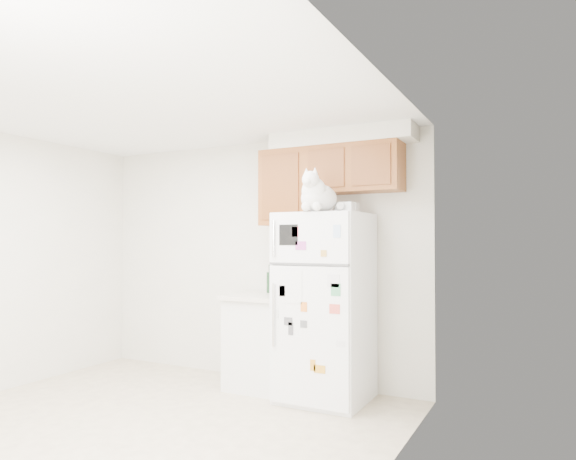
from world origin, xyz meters
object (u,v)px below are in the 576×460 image
Objects in this scene: cat at (318,196)px; bottle_green at (270,279)px; base_counter at (263,341)px; bottle_amber at (281,278)px; refrigerator at (325,306)px; storage_box_back at (349,208)px; storage_box_front at (345,207)px.

cat reaches higher than bottle_green.
base_counter is 0.64m from bottle_amber.
refrigerator is at bearing 99.53° from cat.
cat is at bearing -109.82° from storage_box_back.
bottle_amber is (-0.58, 0.24, 0.22)m from refrigerator.
base_counter is 0.62m from bottle_green.
storage_box_front is (0.23, -0.08, 0.89)m from refrigerator.
storage_box_back is at bearing 99.67° from storage_box_front.
storage_box_back reaches higher than bottle_green.
cat is 0.27m from storage_box_front.
storage_box_front is at bearing -21.41° from bottle_amber.
base_counter is 3.04× the size of bottle_amber.
refrigerator is at bearing -18.02° from bottle_green.
storage_box_back is 0.23m from storage_box_front.
refrigerator is 11.33× the size of storage_box_front.
bottle_amber is (0.13, 0.01, 0.01)m from bottle_green.
cat is 2.95× the size of storage_box_back.
bottle_green is (-0.88, 0.08, -0.69)m from storage_box_back.
storage_box_front reaches higher than bottle_amber.
refrigerator is 3.20× the size of cat.
storage_box_back is (0.14, 0.40, -0.09)m from cat.
bottle_green is 0.13m from bottle_amber.
storage_box_front reaches higher than bottle_green.
cat is 0.43m from storage_box_back.
bottle_amber reaches higher than bottle_green.
refrigerator is at bearing -6.10° from base_counter.
bottle_green is at bearing 161.98° from refrigerator.
bottle_green is (-0.01, 0.16, 0.60)m from base_counter.
base_counter is 1.73× the size of cat.
storage_box_back is 1.20× the size of storage_box_front.
refrigerator is at bearing -22.36° from bottle_amber.
storage_box_front is (0.18, 0.18, -0.09)m from cat.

